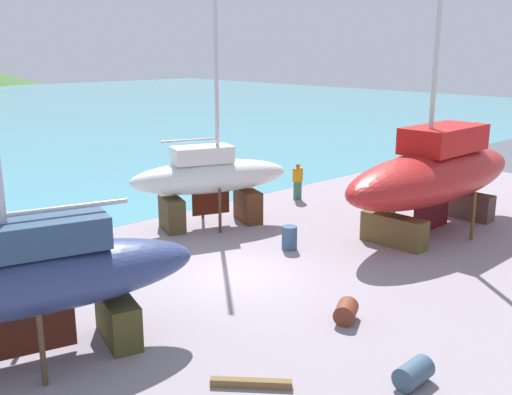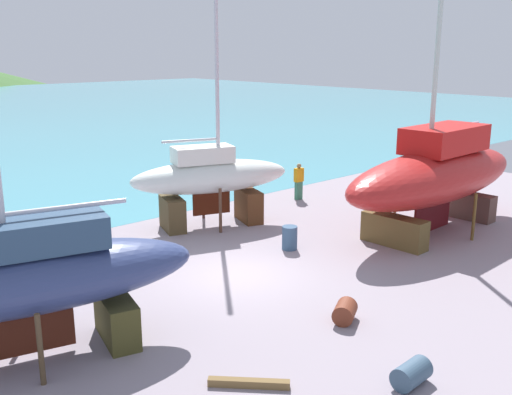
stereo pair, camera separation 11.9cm
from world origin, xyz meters
The scene contains 9 objects.
ground_plane centered at (0.00, -3.71, 0.00)m, with size 43.44×43.44×0.00m, color gray.
sailboat_far_slipway centered at (8.72, -1.54, 2.25)m, with size 10.49×3.50×14.92m.
sailboat_mid_port centered at (-6.73, -0.82, 1.92)m, with size 8.00×4.07×12.05m.
sailboat_small_center centered at (2.68, 4.78, 1.93)m, with size 6.71×3.93×10.09m.
worker centered at (8.32, 5.33, 0.89)m, with size 0.45×0.26×1.72m.
barrel_tar_black centered at (-1.30, -7.24, 0.26)m, with size 0.53×0.53×0.88m, color #385066.
barrel_tipped_center centered at (2.96, 0.60, 0.42)m, with size 0.54×0.54×0.84m, color #385270.
barrel_ochre centered at (-0.02, -4.38, 0.28)m, with size 0.55×0.55×0.75m, color brown.
timber_long_fore centered at (-3.89, -5.00, 0.08)m, with size 1.73×0.18×0.17m, color brown.
Camera 2 is at (-11.12, -13.25, 6.90)m, focal length 41.11 mm.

